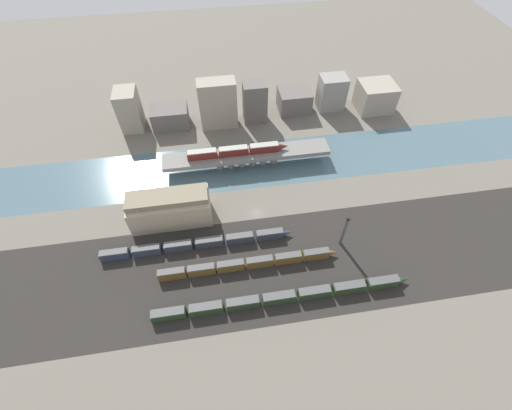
{
  "coord_description": "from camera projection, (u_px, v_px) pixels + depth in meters",
  "views": [
    {
      "loc": [
        -12.97,
        -81.69,
        106.69
      ],
      "look_at": [
        0.0,
        1.76,
        2.8
      ],
      "focal_mm": 24.0,
      "sensor_mm": 36.0,
      "label": 1
    }
  ],
  "objects": [
    {
      "name": "city_block_far_left",
      "position": [
        129.0,
        110.0,
        161.39
      ],
      "size": [
        10.0,
        12.38,
        19.72
      ],
      "primitive_type": "cube",
      "color": "gray",
      "rests_on": "ground"
    },
    {
      "name": "train_on_bridge",
      "position": [
        237.0,
        151.0,
        144.88
      ],
      "size": [
        43.33,
        3.16,
        3.72
      ],
      "color": "#5B1E19",
      "rests_on": "bridge"
    },
    {
      "name": "warehouse_building",
      "position": [
        170.0,
        208.0,
        128.12
      ],
      "size": [
        29.99,
        12.33,
        13.8
      ],
      "color": "tan",
      "rests_on": "ground"
    },
    {
      "name": "city_block_center",
      "position": [
        218.0,
        104.0,
        160.9
      ],
      "size": [
        17.53,
        8.43,
        23.67
      ],
      "primitive_type": "cube",
      "color": "gray",
      "rests_on": "ground"
    },
    {
      "name": "bridge",
      "position": [
        247.0,
        156.0,
        147.88
      ],
      "size": [
        71.83,
        9.32,
        7.0
      ],
      "color": "slate",
      "rests_on": "ground"
    },
    {
      "name": "city_block_far_right",
      "position": [
        294.0,
        100.0,
        174.04
      ],
      "size": [
        15.83,
        13.78,
        10.74
      ],
      "primitive_type": "cube",
      "color": "#605B56",
      "rests_on": "ground"
    },
    {
      "name": "railbed_yard",
      "position": [
        267.0,
        266.0,
        120.0
      ],
      "size": [
        280.0,
        42.0,
        0.01
      ],
      "primitive_type": "cube",
      "color": "#282623",
      "rests_on": "ground"
    },
    {
      "name": "train_yard_mid",
      "position": [
        248.0,
        264.0,
        118.39
      ],
      "size": [
        62.99,
        2.61,
        4.11
      ],
      "color": "brown",
      "rests_on": "ground"
    },
    {
      "name": "river_water",
      "position": [
        247.0,
        165.0,
        152.11
      ],
      "size": [
        320.0,
        28.81,
        0.01
      ],
      "primitive_type": "cube",
      "color": "#47606B",
      "rests_on": "ground"
    },
    {
      "name": "city_block_left",
      "position": [
        170.0,
        117.0,
        165.91
      ],
      "size": [
        17.38,
        11.96,
        9.99
      ],
      "primitive_type": "cube",
      "color": "#605B56",
      "rests_on": "ground"
    },
    {
      "name": "ground_plane",
      "position": [
        257.0,
        213.0,
        134.96
      ],
      "size": [
        400.0,
        400.0,
        0.0
      ],
      "primitive_type": "plane",
      "color": "#666056"
    },
    {
      "name": "city_block_low",
      "position": [
        375.0,
        97.0,
        173.48
      ],
      "size": [
        17.33,
        15.21,
        13.72
      ],
      "primitive_type": "cube",
      "color": "gray",
      "rests_on": "ground"
    },
    {
      "name": "city_block_right",
      "position": [
        255.0,
        102.0,
        165.2
      ],
      "size": [
        11.2,
        8.55,
        19.77
      ],
      "primitive_type": "cube",
      "color": "#605B56",
      "rests_on": "ground"
    },
    {
      "name": "signal_tower",
      "position": [
        344.0,
        231.0,
        120.45
      ],
      "size": [
        1.08,
        1.08,
        15.18
      ],
      "color": "#4C4C51",
      "rests_on": "ground"
    },
    {
      "name": "city_block_tall",
      "position": [
        332.0,
        93.0,
        172.76
      ],
      "size": [
        12.98,
        9.96,
        17.04
      ],
      "primitive_type": "cube",
      "color": "gray",
      "rests_on": "ground"
    },
    {
      "name": "train_yard_far",
      "position": [
        197.0,
        244.0,
        123.64
      ],
      "size": [
        69.37,
        2.71,
        3.82
      ],
      "color": "#2D384C",
      "rests_on": "ground"
    },
    {
      "name": "train_yard_near",
      "position": [
        283.0,
        297.0,
        110.75
      ],
      "size": [
        85.26,
        2.98,
        3.86
      ],
      "color": "#23381E",
      "rests_on": "ground"
    }
  ]
}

